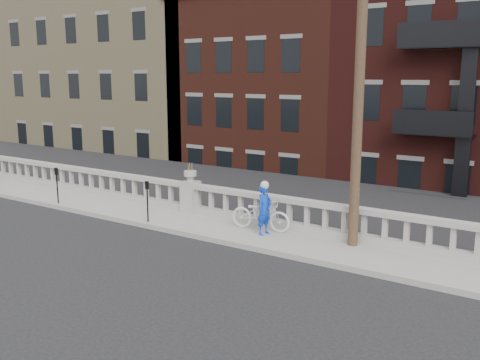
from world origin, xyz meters
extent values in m
plane|color=black|center=(0.00, 0.00, 0.00)|extent=(120.00, 120.00, 0.00)
cube|color=gray|center=(0.00, 3.00, 0.07)|extent=(32.00, 2.20, 0.15)
cube|color=gray|center=(0.00, 3.95, 0.28)|extent=(28.00, 0.34, 0.25)
cube|color=gray|center=(0.00, 3.95, 1.10)|extent=(28.00, 0.34, 0.16)
cube|color=gray|center=(0.00, 3.95, 0.70)|extent=(0.55, 0.55, 1.10)
cylinder|color=gray|center=(0.00, 3.95, 1.35)|extent=(0.24, 0.24, 0.20)
cylinder|color=gray|center=(0.00, 3.95, 1.53)|extent=(0.44, 0.44, 0.18)
cube|color=#605E59|center=(0.00, 4.30, -2.42)|extent=(36.00, 0.50, 5.15)
cube|color=black|center=(0.00, 25.95, -5.25)|extent=(80.00, 44.00, 0.50)
cube|color=#595651|center=(-2.00, 8.45, -3.00)|extent=(16.00, 7.00, 4.00)
cube|color=tan|center=(-17.00, 20.95, 5.00)|extent=(18.00, 16.00, 20.00)
cube|color=#461C14|center=(-4.00, 19.95, 2.00)|extent=(10.00, 14.00, 14.00)
cube|color=black|center=(-4.00, 19.95, 9.15)|extent=(10.30, 14.30, 0.30)
cube|color=#39120F|center=(6.00, 19.95, 2.75)|extent=(10.00, 14.00, 15.50)
cylinder|color=#422D1E|center=(6.20, 3.60, 5.15)|extent=(0.28, 0.28, 10.00)
cylinder|color=black|center=(-4.97, 2.15, 0.70)|extent=(0.05, 0.05, 1.10)
cube|color=black|center=(-4.97, 2.15, 1.38)|extent=(0.10, 0.08, 0.26)
cube|color=black|center=(-4.97, 2.10, 1.42)|extent=(0.06, 0.01, 0.08)
cylinder|color=black|center=(-0.35, 2.15, 0.70)|extent=(0.05, 0.05, 1.10)
cube|color=black|center=(-0.35, 2.15, 1.38)|extent=(0.10, 0.08, 0.26)
cube|color=black|center=(-0.35, 2.10, 1.42)|extent=(0.06, 0.01, 0.08)
imported|color=silver|center=(3.23, 3.42, 0.66)|extent=(2.03, 0.93, 1.03)
imported|color=blue|center=(3.56, 3.09, 0.92)|extent=(0.44, 0.60, 1.54)
camera|label=1|loc=(11.67, -10.29, 4.90)|focal=40.00mm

